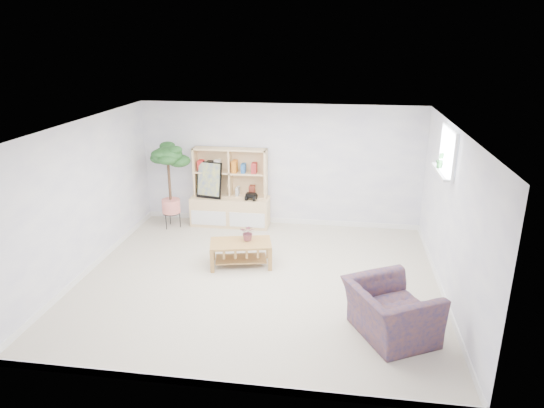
# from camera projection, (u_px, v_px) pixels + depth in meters

# --- Properties ---
(floor) EXTENTS (5.50, 5.00, 0.01)m
(floor) POSITION_uv_depth(u_px,v_px,m) (259.00, 280.00, 7.53)
(floor) COLOR #BDAC8A
(floor) RESTS_ON ground
(ceiling) EXTENTS (5.50, 5.00, 0.01)m
(ceiling) POSITION_uv_depth(u_px,v_px,m) (257.00, 126.00, 6.75)
(ceiling) COLOR white
(ceiling) RESTS_ON walls
(walls) EXTENTS (5.51, 5.01, 2.40)m
(walls) POSITION_uv_depth(u_px,v_px,m) (258.00, 207.00, 7.14)
(walls) COLOR silver
(walls) RESTS_ON floor
(baseboard) EXTENTS (5.50, 5.00, 0.10)m
(baseboard) POSITION_uv_depth(u_px,v_px,m) (259.00, 277.00, 7.51)
(baseboard) COLOR white
(baseboard) RESTS_ON floor
(window) EXTENTS (0.10, 0.98, 0.68)m
(window) POSITION_uv_depth(u_px,v_px,m) (449.00, 151.00, 7.06)
(window) COLOR silver
(window) RESTS_ON walls
(window_sill) EXTENTS (0.14, 1.00, 0.04)m
(window_sill) POSITION_uv_depth(u_px,v_px,m) (442.00, 172.00, 7.18)
(window_sill) COLOR white
(window_sill) RESTS_ON walls
(storage_unit) EXTENTS (1.54, 0.52, 1.54)m
(storage_unit) POSITION_uv_depth(u_px,v_px,m) (230.00, 188.00, 9.51)
(storage_unit) COLOR #DEBA7E
(storage_unit) RESTS_ON floor
(poster) EXTENTS (0.53, 0.22, 0.72)m
(poster) POSITION_uv_depth(u_px,v_px,m) (209.00, 180.00, 9.44)
(poster) COLOR yellow
(poster) RESTS_ON storage_unit
(toy_truck) EXTENTS (0.31, 0.22, 0.15)m
(toy_truck) POSITION_uv_depth(u_px,v_px,m) (251.00, 196.00, 9.39)
(toy_truck) COLOR black
(toy_truck) RESTS_ON storage_unit
(coffee_table) EXTENTS (1.09, 0.75, 0.40)m
(coffee_table) POSITION_uv_depth(u_px,v_px,m) (241.00, 254.00, 7.97)
(coffee_table) COLOR olive
(coffee_table) RESTS_ON floor
(table_plant) EXTENTS (0.28, 0.25, 0.28)m
(table_plant) POSITION_uv_depth(u_px,v_px,m) (248.00, 233.00, 7.93)
(table_plant) COLOR #2B5E27
(table_plant) RESTS_ON coffee_table
(floor_tree) EXTENTS (0.66, 0.66, 1.69)m
(floor_tree) POSITION_uv_depth(u_px,v_px,m) (170.00, 186.00, 9.36)
(floor_tree) COLOR #1B451C
(floor_tree) RESTS_ON floor
(armchair) EXTENTS (1.30, 1.35, 0.77)m
(armchair) POSITION_uv_depth(u_px,v_px,m) (391.00, 308.00, 6.01)
(armchair) COLOR navy
(armchair) RESTS_ON floor
(sill_plant) EXTENTS (0.16, 0.15, 0.25)m
(sill_plant) POSITION_uv_depth(u_px,v_px,m) (441.00, 160.00, 7.29)
(sill_plant) COLOR #1B451C
(sill_plant) RESTS_ON window_sill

